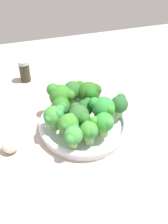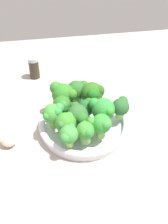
{
  "view_description": "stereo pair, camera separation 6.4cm",
  "coord_description": "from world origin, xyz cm",
  "px_view_note": "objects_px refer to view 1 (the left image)",
  "views": [
    {
      "loc": [
        -51.3,
        16.86,
        53.2
      ],
      "look_at": [
        3.34,
        0.66,
        6.19
      ],
      "focal_mm": 44.07,
      "sensor_mm": 36.0,
      "label": 1
    },
    {
      "loc": [
        -52.77,
        10.62,
        53.2
      ],
      "look_at": [
        3.34,
        0.66,
        6.19
      ],
      "focal_mm": 44.07,
      "sensor_mm": 36.0,
      "label": 2
    }
  ],
  "objects_px": {
    "bowl": "(84,125)",
    "broccoli_floret_0": "(89,131)",
    "broccoli_floret_7": "(87,107)",
    "broccoli_floret_11": "(73,135)",
    "pepper_shaker": "(25,71)",
    "broccoli_floret_8": "(68,124)",
    "broccoli_floret_5": "(103,108)",
    "broccoli_floret_2": "(90,93)",
    "broccoli_floret_9": "(104,123)",
    "broccoli_floret_3": "(79,115)",
    "broccoli_floret_6": "(119,104)",
    "garlic_bulb": "(10,145)",
    "broccoli_floret_4": "(54,116)",
    "broccoli_floret_1": "(74,90)",
    "broccoli_floret_10": "(60,96)",
    "broccoli_floret_12": "(61,108)"
  },
  "relations": [
    {
      "from": "broccoli_floret_6",
      "to": "broccoli_floret_10",
      "type": "distance_m",
      "value": 0.17
    },
    {
      "from": "broccoli_floret_7",
      "to": "broccoli_floret_11",
      "type": "xyz_separation_m",
      "value": [
        -0.1,
        0.07,
        0.0
      ]
    },
    {
      "from": "broccoli_floret_4",
      "to": "pepper_shaker",
      "type": "relative_size",
      "value": 0.89
    },
    {
      "from": "broccoli_floret_1",
      "to": "garlic_bulb",
      "type": "height_order",
      "value": "broccoli_floret_1"
    },
    {
      "from": "broccoli_floret_4",
      "to": "pepper_shaker",
      "type": "distance_m",
      "value": 0.31
    },
    {
      "from": "broccoli_floret_0",
      "to": "pepper_shaker",
      "type": "bearing_deg",
      "value": 16.81
    },
    {
      "from": "bowl",
      "to": "broccoli_floret_1",
      "type": "relative_size",
      "value": 3.82
    },
    {
      "from": "bowl",
      "to": "broccoli_floret_10",
      "type": "xyz_separation_m",
      "value": [
        0.07,
        0.05,
        0.06
      ]
    },
    {
      "from": "broccoli_floret_8",
      "to": "broccoli_floret_10",
      "type": "xyz_separation_m",
      "value": [
        0.12,
        -0.01,
        0.0
      ]
    },
    {
      "from": "pepper_shaker",
      "to": "broccoli_floret_5",
      "type": "bearing_deg",
      "value": -151.69
    },
    {
      "from": "bowl",
      "to": "broccoli_floret_0",
      "type": "height_order",
      "value": "broccoli_floret_0"
    },
    {
      "from": "garlic_bulb",
      "to": "pepper_shaker",
      "type": "bearing_deg",
      "value": -13.7
    },
    {
      "from": "broccoli_floret_0",
      "to": "bowl",
      "type": "bearing_deg",
      "value": -7.63
    },
    {
      "from": "broccoli_floret_5",
      "to": "broccoli_floret_2",
      "type": "bearing_deg",
      "value": 6.06
    },
    {
      "from": "broccoli_floret_1",
      "to": "broccoli_floret_2",
      "type": "xyz_separation_m",
      "value": [
        -0.03,
        -0.04,
        0.0
      ]
    },
    {
      "from": "broccoli_floret_1",
      "to": "broccoli_floret_5",
      "type": "distance_m",
      "value": 0.13
    },
    {
      "from": "broccoli_floret_3",
      "to": "broccoli_floret_7",
      "type": "height_order",
      "value": "broccoli_floret_3"
    },
    {
      "from": "broccoli_floret_0",
      "to": "broccoli_floret_3",
      "type": "bearing_deg",
      "value": 8.53
    },
    {
      "from": "broccoli_floret_2",
      "to": "broccoli_floret_7",
      "type": "relative_size",
      "value": 1.24
    },
    {
      "from": "broccoli_floret_8",
      "to": "broccoli_floret_5",
      "type": "bearing_deg",
      "value": -74.91
    },
    {
      "from": "bowl",
      "to": "broccoli_floret_3",
      "type": "xyz_separation_m",
      "value": [
        -0.02,
        0.02,
        0.06
      ]
    },
    {
      "from": "broccoli_floret_3",
      "to": "broccoli_floret_8",
      "type": "distance_m",
      "value": 0.04
    },
    {
      "from": "broccoli_floret_4",
      "to": "broccoli_floret_5",
      "type": "xyz_separation_m",
      "value": [
        -0.01,
        -0.13,
        0.0
      ]
    },
    {
      "from": "broccoli_floret_4",
      "to": "pepper_shaker",
      "type": "bearing_deg",
      "value": 7.93
    },
    {
      "from": "broccoli_floret_1",
      "to": "broccoli_floret_6",
      "type": "relative_size",
      "value": 1.07
    },
    {
      "from": "broccoli_floret_8",
      "to": "broccoli_floret_1",
      "type": "bearing_deg",
      "value": -19.68
    },
    {
      "from": "broccoli_floret_1",
      "to": "broccoli_floret_12",
      "type": "xyz_separation_m",
      "value": [
        -0.07,
        0.05,
        -0.0
      ]
    },
    {
      "from": "bowl",
      "to": "broccoli_floret_8",
      "type": "relative_size",
      "value": 3.71
    },
    {
      "from": "broccoli_floret_5",
      "to": "broccoli_floret_0",
      "type": "bearing_deg",
      "value": 136.74
    },
    {
      "from": "bowl",
      "to": "broccoli_floret_9",
      "type": "xyz_separation_m",
      "value": [
        -0.07,
        -0.03,
        0.06
      ]
    },
    {
      "from": "pepper_shaker",
      "to": "broccoli_floret_8",
      "type": "bearing_deg",
      "value": -168.47
    },
    {
      "from": "broccoli_floret_11",
      "to": "pepper_shaker",
      "type": "relative_size",
      "value": 0.77
    },
    {
      "from": "broccoli_floret_7",
      "to": "broccoli_floret_8",
      "type": "bearing_deg",
      "value": 131.14
    },
    {
      "from": "broccoli_floret_0",
      "to": "broccoli_floret_5",
      "type": "relative_size",
      "value": 0.76
    },
    {
      "from": "broccoli_floret_10",
      "to": "broccoli_floret_12",
      "type": "height_order",
      "value": "broccoli_floret_10"
    },
    {
      "from": "broccoli_floret_3",
      "to": "broccoli_floret_11",
      "type": "height_order",
      "value": "broccoli_floret_3"
    },
    {
      "from": "bowl",
      "to": "broccoli_floret_5",
      "type": "distance_m",
      "value": 0.08
    },
    {
      "from": "broccoli_floret_4",
      "to": "broccoli_floret_2",
      "type": "bearing_deg",
      "value": -57.38
    },
    {
      "from": "garlic_bulb",
      "to": "pepper_shaker",
      "type": "xyz_separation_m",
      "value": [
        0.33,
        -0.08,
        0.02
      ]
    },
    {
      "from": "broccoli_floret_8",
      "to": "broccoli_floret_11",
      "type": "bearing_deg",
      "value": -176.89
    },
    {
      "from": "broccoli_floret_1",
      "to": "broccoli_floret_10",
      "type": "relative_size",
      "value": 0.87
    },
    {
      "from": "broccoli_floret_1",
      "to": "broccoli_floret_3",
      "type": "bearing_deg",
      "value": 172.15
    },
    {
      "from": "bowl",
      "to": "garlic_bulb",
      "type": "bearing_deg",
      "value": 97.43
    },
    {
      "from": "bowl",
      "to": "broccoli_floret_4",
      "type": "bearing_deg",
      "value": 96.94
    },
    {
      "from": "broccoli_floret_4",
      "to": "broccoli_floret_5",
      "type": "height_order",
      "value": "broccoli_floret_5"
    },
    {
      "from": "broccoli_floret_0",
      "to": "broccoli_floret_4",
      "type": "relative_size",
      "value": 0.85
    },
    {
      "from": "broccoli_floret_10",
      "to": "broccoli_floret_11",
      "type": "relative_size",
      "value": 1.26
    },
    {
      "from": "broccoli_floret_1",
      "to": "broccoli_floret_2",
      "type": "relative_size",
      "value": 0.92
    },
    {
      "from": "broccoli_floret_2",
      "to": "broccoli_floret_10",
      "type": "distance_m",
      "value": 0.09
    },
    {
      "from": "broccoli_floret_6",
      "to": "garlic_bulb",
      "type": "bearing_deg",
      "value": 94.59
    }
  ]
}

